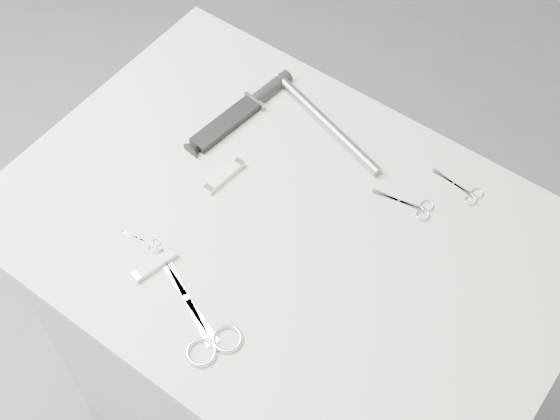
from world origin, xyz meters
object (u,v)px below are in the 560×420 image
Objects in this scene: pocket_knife_a at (225,176)px; pocket_knife_b at (155,265)px; large_shears at (204,328)px; tiny_scissors at (145,242)px; embroidery_scissors_b at (464,190)px; plinth at (285,344)px; metal_rail at (326,122)px; embroidery_scissors_a at (413,206)px; sheathed_knife at (247,107)px.

pocket_knife_b is (0.02, -0.22, -0.00)m from pocket_knife_a.
pocket_knife_a is 1.06× the size of pocket_knife_b.
large_shears is 0.20m from tiny_scissors.
pocket_knife_b is (-0.34, -0.45, 0.00)m from embroidery_scissors_b.
plinth is at bearing -20.78° from pocket_knife_b.
metal_rail is at bearing 65.88° from tiny_scissors.
metal_rail reaches higher than large_shears.
tiny_scissors is 0.24× the size of metal_rail.
plinth is 0.54m from metal_rail.
embroidery_scissors_b is at bearing -51.57° from pocket_knife_a.
embroidery_scissors_a is at bearing 35.41° from tiny_scissors.
pocket_knife_b is at bearing -124.91° from plinth.
large_shears is 0.73× the size of metal_rail.
embroidery_scissors_a is 1.30× the size of pocket_knife_b.
embroidery_scissors_b is 0.29m from metal_rail.
pocket_knife_a is at bearing -141.84° from embroidery_scissors_b.
sheathed_knife reaches higher than plinth.
embroidery_scissors_a is 1.54× the size of tiny_scissors.
pocket_knife_b is at bearing -121.77° from embroidery_scissors_b.
embroidery_scissors_a is (0.15, 0.17, 0.47)m from plinth.
pocket_knife_b is (-0.13, -0.19, 0.48)m from plinth.
metal_rail is (0.08, 0.21, 0.00)m from pocket_knife_a.
sheathed_knife reaches higher than embroidery_scissors_a.
plinth is 9.81× the size of pocket_knife_a.
plinth is at bearing -92.92° from pocket_knife_a.
plinth is 0.58m from embroidery_scissors_b.
embroidery_scissors_b is at bearing 45.57° from embroidery_scissors_a.
embroidery_scissors_a is 0.24m from metal_rail.
pocket_knife_b reaches higher than large_shears.
sheathed_knife reaches higher than pocket_knife_a.
tiny_scissors is (-0.19, 0.07, -0.00)m from large_shears.
embroidery_scissors_a is at bearing -83.90° from sheathed_knife.
embroidery_scissors_a is at bearing -15.17° from metal_rail.
embroidery_scissors_a is 0.37× the size of metal_rail.
embroidery_scissors_b is 0.34× the size of metal_rail.
embroidery_scissors_a reaches higher than plinth.
metal_rail reaches higher than pocket_knife_a.
tiny_scissors is 0.19m from pocket_knife_a.
large_shears is 0.48m from metal_rail.
embroidery_scissors_b is 1.18× the size of pocket_knife_b.
pocket_knife_a is (-0.31, -0.15, 0.00)m from embroidery_scissors_a.
metal_rail is (0.15, 0.06, 0.00)m from sheathed_knife.
plinth is 4.07× the size of large_shears.
metal_rail is at bearing 153.91° from embroidery_scissors_a.
tiny_scissors is 0.29× the size of sheathed_knife.
plinth is 2.98× the size of metal_rail.
tiny_scissors is 0.84× the size of pocket_knife_b.
pocket_knife_b is (-0.14, 0.04, 0.00)m from large_shears.
metal_rail is (0.05, 0.43, 0.00)m from pocket_knife_b.
large_shears is 2.41× the size of pocket_knife_a.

